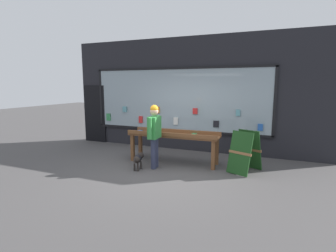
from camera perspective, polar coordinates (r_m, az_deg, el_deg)
ground_plane at (r=6.57m, az=-1.40°, el=-9.85°), size 40.00×40.00×0.00m
shopfront_facade at (r=8.49m, az=4.64°, el=6.67°), size 8.43×0.29×3.61m
display_table_main at (r=7.12m, az=1.25°, el=-2.50°), size 2.49×0.70×0.88m
person_browsing at (r=6.62m, az=-2.98°, el=-1.28°), size 0.25×0.65×1.62m
small_dog at (r=6.68m, az=-6.50°, el=-7.07°), size 0.21×0.52×0.40m
sandwich_board_sign at (r=6.68m, az=16.45°, el=-5.28°), size 0.80×0.92×1.01m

